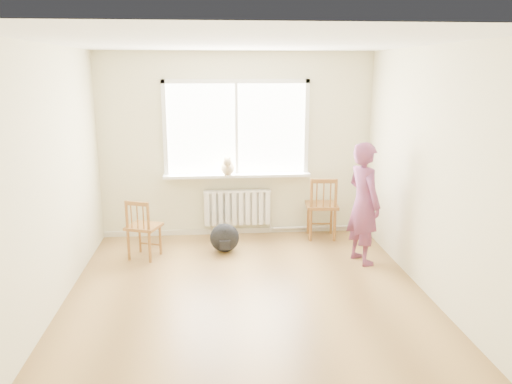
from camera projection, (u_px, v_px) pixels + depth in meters
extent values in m
plane|color=#A07741|center=(248.00, 298.00, 5.48)|extent=(4.50, 4.50, 0.00)
plane|color=white|center=(247.00, 42.00, 4.83)|extent=(4.50, 4.50, 0.00)
cube|color=beige|center=(237.00, 146.00, 7.33)|extent=(4.00, 0.01, 2.70)
cube|color=white|center=(236.00, 129.00, 7.25)|extent=(2.00, 0.02, 1.30)
cube|color=white|center=(236.00, 81.00, 7.07)|extent=(2.12, 0.05, 0.06)
cube|color=white|center=(165.00, 130.00, 7.15)|extent=(0.06, 0.05, 1.42)
cube|color=white|center=(306.00, 128.00, 7.32)|extent=(0.06, 0.05, 1.42)
cube|color=white|center=(236.00, 129.00, 7.24)|extent=(0.04, 0.05, 1.30)
cube|color=white|center=(237.00, 175.00, 7.33)|extent=(2.15, 0.22, 0.04)
cube|color=white|center=(237.00, 207.00, 7.51)|extent=(1.00, 0.02, 0.55)
cube|color=white|center=(237.00, 208.00, 7.46)|extent=(1.00, 0.10, 0.51)
cube|color=white|center=(237.00, 191.00, 7.40)|extent=(1.00, 0.12, 0.03)
cylinder|color=silver|center=(318.00, 227.00, 7.69)|extent=(1.40, 0.04, 0.04)
cube|color=beige|center=(237.00, 231.00, 7.63)|extent=(4.00, 0.03, 0.08)
cube|color=#96622B|center=(144.00, 227.00, 6.57)|extent=(0.51, 0.50, 0.04)
cylinder|color=#96622B|center=(160.00, 239.00, 6.73)|extent=(0.03, 0.03, 0.43)
cylinder|color=#96622B|center=(140.00, 237.00, 6.81)|extent=(0.03, 0.03, 0.43)
cylinder|color=#96622B|center=(150.00, 247.00, 6.44)|extent=(0.03, 0.03, 0.43)
cylinder|color=#96622B|center=(129.00, 245.00, 6.52)|extent=(0.03, 0.03, 0.43)
cylinder|color=#96622B|center=(149.00, 233.00, 6.40)|extent=(0.04, 0.04, 0.81)
cylinder|color=#96622B|center=(128.00, 231.00, 6.48)|extent=(0.04, 0.04, 0.81)
cube|color=#96622B|center=(137.00, 204.00, 6.35)|extent=(0.32, 0.15, 0.05)
cylinder|color=#96622B|center=(143.00, 217.00, 6.37)|extent=(0.02, 0.02, 0.32)
cylinder|color=#96622B|center=(137.00, 217.00, 6.39)|extent=(0.02, 0.02, 0.32)
cylinder|color=#96622B|center=(131.00, 216.00, 6.41)|extent=(0.02, 0.02, 0.32)
cube|color=#96622B|center=(322.00, 205.00, 7.36)|extent=(0.50, 0.48, 0.04)
cylinder|color=#96622B|center=(331.00, 218.00, 7.58)|extent=(0.04, 0.04, 0.49)
cylinder|color=#96622B|center=(308.00, 218.00, 7.59)|extent=(0.04, 0.04, 0.49)
cylinder|color=#96622B|center=(335.00, 225.00, 7.24)|extent=(0.04, 0.04, 0.49)
cylinder|color=#96622B|center=(311.00, 225.00, 7.25)|extent=(0.04, 0.04, 0.49)
cylinder|color=#96622B|center=(335.00, 210.00, 7.19)|extent=(0.04, 0.04, 0.93)
cylinder|color=#96622B|center=(311.00, 210.00, 7.19)|extent=(0.04, 0.04, 0.93)
cube|color=#96622B|center=(324.00, 181.00, 7.09)|extent=(0.38, 0.07, 0.06)
cylinder|color=#96622B|center=(331.00, 195.00, 7.14)|extent=(0.02, 0.02, 0.37)
cylinder|color=#96622B|center=(324.00, 195.00, 7.14)|extent=(0.02, 0.02, 0.37)
cylinder|color=#96622B|center=(317.00, 195.00, 7.14)|extent=(0.02, 0.02, 0.37)
imported|color=#B33D3B|center=(364.00, 203.00, 6.34)|extent=(0.54, 0.66, 1.57)
ellipsoid|color=beige|center=(228.00, 168.00, 7.22)|extent=(0.21, 0.30, 0.21)
sphere|color=beige|center=(227.00, 162.00, 7.06)|extent=(0.12, 0.12, 0.12)
cone|color=beige|center=(225.00, 158.00, 7.04)|extent=(0.04, 0.04, 0.05)
cone|color=beige|center=(230.00, 158.00, 7.04)|extent=(0.04, 0.04, 0.05)
cylinder|color=beige|center=(228.00, 170.00, 7.38)|extent=(0.04, 0.20, 0.03)
cylinder|color=beige|center=(225.00, 173.00, 7.12)|extent=(0.03, 0.03, 0.11)
cylinder|color=beige|center=(230.00, 173.00, 7.13)|extent=(0.03, 0.03, 0.11)
ellipsoid|color=black|center=(225.00, 238.00, 6.83)|extent=(0.48, 0.41, 0.40)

